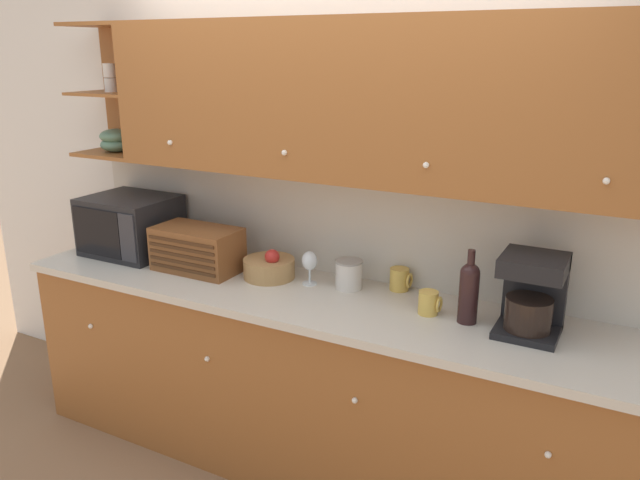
{
  "coord_description": "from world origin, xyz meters",
  "views": [
    {
      "loc": [
        1.36,
        -2.76,
        2.09
      ],
      "look_at": [
        0.0,
        -0.22,
        1.2
      ],
      "focal_mm": 35.0,
      "sensor_mm": 36.0,
      "label": 1
    }
  ],
  "objects_px": {
    "fruit_basket": "(269,267)",
    "storage_canister": "(349,274)",
    "wine_glass": "(310,262)",
    "coffee_maker": "(532,294)",
    "microwave": "(131,225)",
    "bread_box": "(197,249)",
    "wine_bottle": "(469,290)",
    "mug": "(400,279)",
    "mug_blue_second": "(429,303)"
  },
  "relations": [
    {
      "from": "bread_box",
      "to": "mug_blue_second",
      "type": "distance_m",
      "value": 1.27
    },
    {
      "from": "microwave",
      "to": "mug_blue_second",
      "type": "relative_size",
      "value": 4.57
    },
    {
      "from": "fruit_basket",
      "to": "storage_canister",
      "type": "xyz_separation_m",
      "value": [
        0.42,
        0.06,
        0.02
      ]
    },
    {
      "from": "bread_box",
      "to": "wine_bottle",
      "type": "relative_size",
      "value": 1.4
    },
    {
      "from": "fruit_basket",
      "to": "wine_bottle",
      "type": "distance_m",
      "value": 1.05
    },
    {
      "from": "bread_box",
      "to": "storage_canister",
      "type": "bearing_deg",
      "value": 9.63
    },
    {
      "from": "storage_canister",
      "to": "mug",
      "type": "distance_m",
      "value": 0.25
    },
    {
      "from": "storage_canister",
      "to": "mug",
      "type": "height_order",
      "value": "storage_canister"
    },
    {
      "from": "microwave",
      "to": "mug",
      "type": "distance_m",
      "value": 1.59
    },
    {
      "from": "wine_glass",
      "to": "coffee_maker",
      "type": "height_order",
      "value": "coffee_maker"
    },
    {
      "from": "coffee_maker",
      "to": "wine_glass",
      "type": "bearing_deg",
      "value": 177.23
    },
    {
      "from": "bread_box",
      "to": "microwave",
      "type": "bearing_deg",
      "value": 173.6
    },
    {
      "from": "bread_box",
      "to": "wine_glass",
      "type": "xyz_separation_m",
      "value": [
        0.62,
        0.1,
        -0.0
      ]
    },
    {
      "from": "mug",
      "to": "coffee_maker",
      "type": "bearing_deg",
      "value": -16.51
    },
    {
      "from": "mug",
      "to": "wine_bottle",
      "type": "height_order",
      "value": "wine_bottle"
    },
    {
      "from": "bread_box",
      "to": "coffee_maker",
      "type": "height_order",
      "value": "coffee_maker"
    },
    {
      "from": "bread_box",
      "to": "storage_canister",
      "type": "relative_size",
      "value": 3.19
    },
    {
      "from": "microwave",
      "to": "storage_canister",
      "type": "distance_m",
      "value": 1.35
    },
    {
      "from": "storage_canister",
      "to": "wine_bottle",
      "type": "bearing_deg",
      "value": -10.77
    },
    {
      "from": "microwave",
      "to": "wine_bottle",
      "type": "distance_m",
      "value": 1.97
    },
    {
      "from": "mug_blue_second",
      "to": "wine_bottle",
      "type": "bearing_deg",
      "value": -1.52
    },
    {
      "from": "microwave",
      "to": "bread_box",
      "type": "bearing_deg",
      "value": -6.4
    },
    {
      "from": "storage_canister",
      "to": "mug_blue_second",
      "type": "relative_size",
      "value": 1.36
    },
    {
      "from": "microwave",
      "to": "fruit_basket",
      "type": "bearing_deg",
      "value": 1.36
    },
    {
      "from": "bread_box",
      "to": "mug",
      "type": "xyz_separation_m",
      "value": [
        1.05,
        0.24,
        -0.06
      ]
    },
    {
      "from": "bread_box",
      "to": "wine_bottle",
      "type": "height_order",
      "value": "wine_bottle"
    },
    {
      "from": "bread_box",
      "to": "mug",
      "type": "relative_size",
      "value": 4.16
    },
    {
      "from": "wine_glass",
      "to": "mug_blue_second",
      "type": "height_order",
      "value": "wine_glass"
    },
    {
      "from": "storage_canister",
      "to": "coffee_maker",
      "type": "distance_m",
      "value": 0.89
    },
    {
      "from": "microwave",
      "to": "coffee_maker",
      "type": "xyz_separation_m",
      "value": [
        2.22,
        -0.01,
        0.0
      ]
    },
    {
      "from": "mug",
      "to": "mug_blue_second",
      "type": "distance_m",
      "value": 0.3
    },
    {
      "from": "mug",
      "to": "coffee_maker",
      "type": "relative_size",
      "value": 0.32
    },
    {
      "from": "mug",
      "to": "wine_bottle",
      "type": "xyz_separation_m",
      "value": [
        0.39,
        -0.22,
        0.09
      ]
    },
    {
      "from": "fruit_basket",
      "to": "mug_blue_second",
      "type": "relative_size",
      "value": 2.5
    },
    {
      "from": "microwave",
      "to": "wine_bottle",
      "type": "xyz_separation_m",
      "value": [
        1.97,
        -0.04,
        -0.02
      ]
    },
    {
      "from": "fruit_basket",
      "to": "storage_canister",
      "type": "bearing_deg",
      "value": 7.87
    },
    {
      "from": "coffee_maker",
      "to": "mug",
      "type": "bearing_deg",
      "value": 163.49
    },
    {
      "from": "microwave",
      "to": "coffee_maker",
      "type": "height_order",
      "value": "coffee_maker"
    },
    {
      "from": "fruit_basket",
      "to": "storage_canister",
      "type": "relative_size",
      "value": 1.84
    },
    {
      "from": "wine_glass",
      "to": "storage_canister",
      "type": "bearing_deg",
      "value": 12.07
    },
    {
      "from": "wine_glass",
      "to": "coffee_maker",
      "type": "relative_size",
      "value": 0.51
    },
    {
      "from": "bread_box",
      "to": "mug",
      "type": "height_order",
      "value": "bread_box"
    },
    {
      "from": "fruit_basket",
      "to": "mug",
      "type": "bearing_deg",
      "value": 13.43
    },
    {
      "from": "fruit_basket",
      "to": "wine_bottle",
      "type": "height_order",
      "value": "wine_bottle"
    },
    {
      "from": "microwave",
      "to": "storage_canister",
      "type": "bearing_deg",
      "value": 3.43
    },
    {
      "from": "bread_box",
      "to": "wine_bottle",
      "type": "xyz_separation_m",
      "value": [
        1.44,
        0.02,
        0.03
      ]
    },
    {
      "from": "wine_bottle",
      "to": "wine_glass",
      "type": "bearing_deg",
      "value": 174.66
    },
    {
      "from": "microwave",
      "to": "mug",
      "type": "height_order",
      "value": "microwave"
    },
    {
      "from": "wine_glass",
      "to": "microwave",
      "type": "bearing_deg",
      "value": -178.07
    },
    {
      "from": "wine_glass",
      "to": "wine_bottle",
      "type": "xyz_separation_m",
      "value": [
        0.82,
        -0.08,
        0.03
      ]
    }
  ]
}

